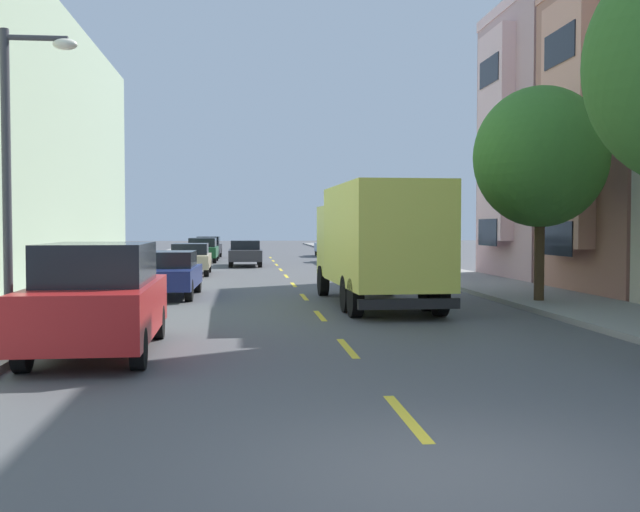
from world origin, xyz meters
TOP-DOWN VIEW (x-y plane):
  - ground_plane at (0.00, 30.00)m, footprint 160.00×160.00m
  - sidewalk_left at (-7.10, 28.00)m, footprint 3.20×120.00m
  - sidewalk_right at (7.10, 28.00)m, footprint 3.20×120.00m
  - lane_centerline_dashes at (0.00, 24.50)m, footprint 0.14×47.20m
  - street_tree_second at (6.40, 13.91)m, footprint 3.73×3.73m
  - street_lamp at (-5.92, 7.48)m, footprint 1.35×0.28m
  - delivery_box_truck at (1.81, 14.16)m, footprint 2.62×8.02m
  - parked_suv_red at (-4.40, 6.87)m, footprint 2.05×4.84m
  - parked_sedan_burgundy at (4.49, 25.22)m, footprint 1.86×4.52m
  - parked_wagon_forest at (-4.44, 40.89)m, footprint 1.83×4.70m
  - parked_sedan_navy at (-4.25, 17.54)m, footprint 1.90×4.54m
  - parked_sedan_champagne at (-4.33, 28.53)m, footprint 1.85×4.52m
  - parked_pickup_teal at (4.34, 39.23)m, footprint 2.07×5.33m
  - parked_hatchback_black at (-4.38, 47.01)m, footprint 1.86×4.05m
  - parked_wagon_white at (4.29, 31.13)m, footprint 1.83×4.70m
  - parked_wagon_sky at (4.43, 48.92)m, footprint 1.84×4.71m
  - moving_charcoal_sedan at (-1.80, 35.85)m, footprint 1.80×4.50m

SIDE VIEW (x-z plane):
  - ground_plane at x=0.00m, z-range 0.00..0.00m
  - lane_centerline_dashes at x=0.00m, z-range 0.00..0.01m
  - sidewalk_left at x=-7.10m, z-range 0.00..0.14m
  - sidewalk_right at x=7.10m, z-range 0.00..0.14m
  - parked_sedan_burgundy at x=4.49m, z-range 0.03..1.46m
  - parked_sedan_navy at x=-4.25m, z-range 0.03..1.46m
  - parked_sedan_champagne at x=-4.33m, z-range 0.03..1.46m
  - moving_charcoal_sedan at x=-1.80m, z-range 0.03..1.46m
  - parked_hatchback_black at x=-4.38m, z-range 0.01..1.51m
  - parked_wagon_forest at x=-4.44m, z-range 0.05..1.55m
  - parked_wagon_white at x=4.29m, z-range 0.05..1.55m
  - parked_wagon_sky at x=4.43m, z-range 0.05..1.55m
  - parked_pickup_teal at x=4.34m, z-range -0.04..1.69m
  - parked_suv_red at x=-4.40m, z-range 0.02..1.95m
  - delivery_box_truck at x=1.81m, z-range 0.23..3.56m
  - street_lamp at x=-5.92m, z-range 0.65..6.25m
  - street_tree_second at x=6.40m, z-range 1.16..7.16m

